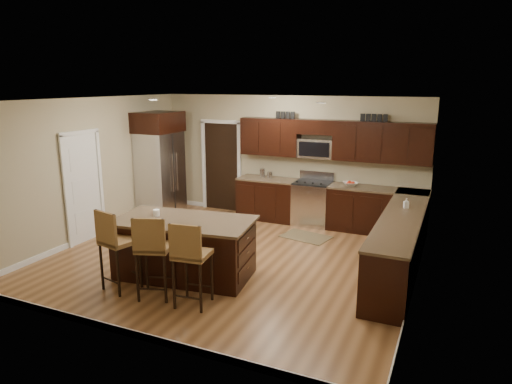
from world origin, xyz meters
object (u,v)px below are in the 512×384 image
at_px(stool_left, 115,241).
at_px(stool_mid, 152,248).
at_px(island, 185,250).
at_px(refrigerator, 160,164).
at_px(stool_right, 190,255).
at_px(range, 312,203).

distance_m(stool_left, stool_mid, 0.65).
xyz_separation_m(island, refrigerator, (-2.27, 2.59, 0.77)).
distance_m(stool_left, stool_right, 1.26).
relative_size(stool_left, refrigerator, 0.52).
height_order(stool_left, stool_right, stool_left).
xyz_separation_m(range, stool_right, (-0.39, -4.24, 0.28)).
xyz_separation_m(stool_left, stool_right, (1.26, -0.00, -0.01)).
bearing_deg(range, refrigerator, -166.40).
distance_m(range, stool_mid, 4.36).
distance_m(stool_left, refrigerator, 3.84).
bearing_deg(stool_right, range, 77.68).
bearing_deg(stool_mid, stool_right, -19.18).
relative_size(island, stool_left, 1.86).
distance_m(range, island, 3.54).
xyz_separation_m(stool_mid, refrigerator, (-2.31, 3.44, 0.44)).
height_order(stool_right, refrigerator, refrigerator).
height_order(island, stool_right, stool_right).
bearing_deg(refrigerator, stool_right, -49.78).
relative_size(range, stool_left, 0.91).
xyz_separation_m(stool_right, refrigerator, (-2.91, 3.44, 0.45)).
bearing_deg(refrigerator, stool_left, -64.31).
relative_size(island, stool_right, 1.88).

